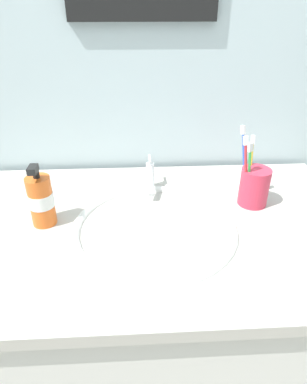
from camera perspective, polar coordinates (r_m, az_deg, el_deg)
tiled_wall_back at (r=1.11m, az=-1.82°, el=21.54°), size 2.34×0.04×2.40m
vanity_counter at (r=1.18m, az=-0.63°, el=-22.42°), size 1.14×0.67×0.85m
sink_basin at (r=0.88m, az=0.11°, el=-7.90°), size 0.42×0.42×0.10m
faucet at (r=1.01m, az=-0.54°, el=2.67°), size 0.02×0.14×0.09m
toothbrush_cup at (r=0.98m, az=16.76°, el=0.85°), size 0.08×0.08×0.11m
toothbrush_green at (r=0.93m, az=15.98°, el=3.57°), size 0.03×0.02×0.19m
toothbrush_blue at (r=0.98m, az=15.13°, el=5.56°), size 0.03×0.05×0.21m
toothbrush_red at (r=0.93m, az=15.42°, el=4.05°), size 0.04×0.01×0.20m
toothbrush_yellow at (r=0.97m, az=16.25°, el=4.58°), size 0.01×0.04×0.18m
soap_dispenser at (r=0.89m, az=-18.59°, el=-1.29°), size 0.06×0.06×0.17m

